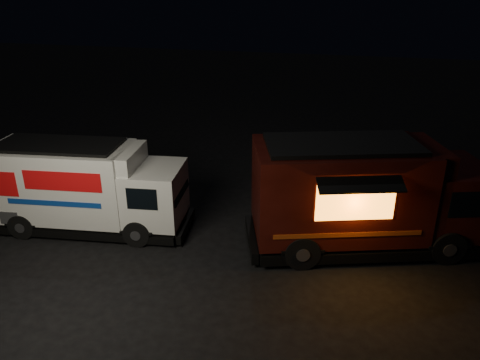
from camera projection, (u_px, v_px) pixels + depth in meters
ground at (149, 248)px, 13.60m from camera, size 80.00×80.00×0.00m
white_truck at (89, 187)px, 14.25m from camera, size 6.28×2.83×2.75m
red_truck at (369, 195)px, 13.22m from camera, size 7.28×4.52×3.18m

